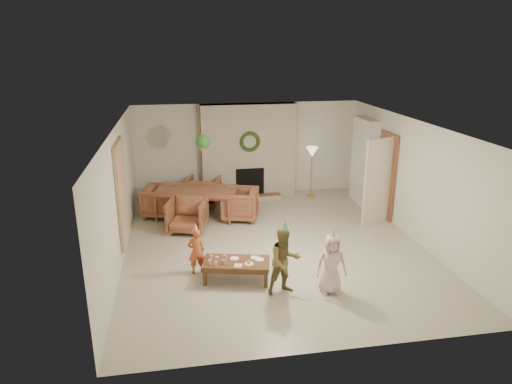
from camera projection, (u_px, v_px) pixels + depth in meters
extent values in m
plane|color=#B7B29E|center=(274.00, 245.00, 9.53)|extent=(7.00, 7.00, 0.00)
plane|color=white|center=(275.00, 125.00, 8.76)|extent=(7.00, 7.00, 0.00)
plane|color=silver|center=(247.00, 149.00, 12.42)|extent=(7.00, 0.00, 7.00)
plane|color=silver|center=(331.00, 269.00, 5.86)|extent=(7.00, 0.00, 7.00)
plane|color=silver|center=(119.00, 196.00, 8.66)|extent=(0.00, 7.00, 7.00)
plane|color=silver|center=(414.00, 180.00, 9.63)|extent=(0.00, 7.00, 7.00)
cube|color=#542916|center=(249.00, 151.00, 12.24)|extent=(2.50, 0.40, 2.50)
cube|color=maroon|center=(251.00, 198.00, 12.28)|extent=(1.60, 0.30, 0.12)
cube|color=black|center=(250.00, 182.00, 12.32)|extent=(0.75, 0.12, 0.75)
torus|color=#213B16|center=(250.00, 142.00, 11.93)|extent=(0.54, 0.10, 0.54)
cylinder|color=gold|center=(310.00, 195.00, 12.61)|extent=(0.25, 0.25, 0.03)
cylinder|color=gold|center=(311.00, 173.00, 12.41)|extent=(0.03, 0.03, 1.23)
cone|color=beige|center=(312.00, 152.00, 12.23)|extent=(0.33, 0.33, 0.27)
cube|color=white|center=(364.00, 161.00, 11.80)|extent=(0.30, 1.00, 2.20)
cube|color=white|center=(361.00, 185.00, 12.00)|extent=(0.30, 0.92, 0.03)
cube|color=white|center=(362.00, 171.00, 11.88)|extent=(0.30, 0.92, 0.03)
cube|color=white|center=(363.00, 156.00, 11.75)|extent=(0.30, 0.92, 0.03)
cube|color=white|center=(365.00, 140.00, 11.63)|extent=(0.30, 0.92, 0.03)
cube|color=#B43421|center=(363.00, 182.00, 11.82)|extent=(0.20, 0.40, 0.24)
cube|color=#2A659B|center=(361.00, 165.00, 11.88)|extent=(0.20, 0.44, 0.24)
cube|color=gold|center=(365.00, 151.00, 11.62)|extent=(0.20, 0.36, 0.22)
cube|color=brown|center=(387.00, 176.00, 10.82)|extent=(0.05, 0.86, 2.04)
cube|color=beige|center=(378.00, 182.00, 10.41)|extent=(0.77, 0.32, 2.00)
cube|color=#CEB692|center=(122.00, 193.00, 8.85)|extent=(0.06, 1.20, 2.00)
imported|color=brown|center=(196.00, 204.00, 10.96)|extent=(2.14, 1.56, 0.68)
imported|color=brown|center=(187.00, 215.00, 10.15)|extent=(0.99, 1.01, 0.75)
imported|color=brown|center=(204.00, 192.00, 11.75)|extent=(0.99, 1.01, 0.75)
imported|color=brown|center=(162.00, 201.00, 11.03)|extent=(1.01, 0.99, 0.75)
imported|color=brown|center=(240.00, 204.00, 10.84)|extent=(1.01, 0.99, 0.75)
cylinder|color=tan|center=(203.00, 131.00, 10.06)|extent=(0.01, 0.01, 0.70)
cylinder|color=#A55935|center=(203.00, 147.00, 10.17)|extent=(0.16, 0.16, 0.12)
sphere|color=#1D551C|center=(203.00, 142.00, 10.13)|extent=(0.32, 0.32, 0.32)
cube|color=brown|center=(236.00, 263.00, 8.05)|extent=(1.26, 0.82, 0.05)
cube|color=brown|center=(237.00, 266.00, 8.07)|extent=(1.15, 0.72, 0.07)
cube|color=brown|center=(205.00, 277.00, 7.91)|extent=(0.07, 0.07, 0.30)
cube|color=brown|center=(266.00, 279.00, 7.85)|extent=(0.07, 0.07, 0.30)
cube|color=brown|center=(209.00, 265.00, 8.36)|extent=(0.07, 0.07, 0.30)
cube|color=brown|center=(267.00, 266.00, 8.30)|extent=(0.07, 0.07, 0.30)
cylinder|color=white|center=(210.00, 262.00, 7.93)|extent=(0.07, 0.07, 0.08)
cylinder|color=white|center=(211.00, 257.00, 8.10)|extent=(0.07, 0.07, 0.08)
cylinder|color=white|center=(216.00, 263.00, 7.88)|extent=(0.07, 0.07, 0.08)
cylinder|color=white|center=(217.00, 259.00, 8.05)|extent=(0.07, 0.07, 0.08)
cylinder|color=white|center=(224.00, 262.00, 7.94)|extent=(0.07, 0.07, 0.08)
cylinder|color=white|center=(225.00, 257.00, 8.11)|extent=(0.07, 0.07, 0.08)
cylinder|color=white|center=(235.00, 258.00, 8.15)|extent=(0.19, 0.19, 0.01)
cylinder|color=white|center=(249.00, 264.00, 7.95)|extent=(0.19, 0.19, 0.01)
cylinder|color=white|center=(260.00, 259.00, 8.11)|extent=(0.19, 0.19, 0.01)
sphere|color=tan|center=(249.00, 262.00, 7.93)|extent=(0.07, 0.07, 0.06)
cube|color=#FBB9BA|center=(238.00, 265.00, 7.89)|extent=(0.16, 0.16, 0.01)
cube|color=#FBB9BA|center=(255.00, 257.00, 8.18)|extent=(0.16, 0.16, 0.01)
imported|color=#BE4F28|center=(196.00, 251.00, 8.27)|extent=(0.34, 0.26, 0.85)
cone|color=#E6B84C|center=(195.00, 227.00, 8.12)|extent=(0.14, 0.14, 0.16)
imported|color=#9A512A|center=(284.00, 261.00, 7.56)|extent=(0.64, 0.54, 1.16)
cone|color=#4EB66B|center=(285.00, 226.00, 7.36)|extent=(0.16, 0.16, 0.19)
imported|color=beige|center=(331.00, 264.00, 7.60)|extent=(0.54, 0.38, 1.03)
cone|color=#B1B1B8|center=(333.00, 233.00, 7.42)|extent=(0.17, 0.17, 0.19)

